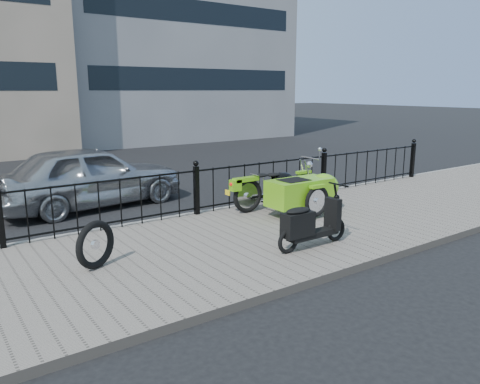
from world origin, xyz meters
TOP-DOWN VIEW (x-y plane):
  - ground at (0.00, 0.00)m, footprint 120.00×120.00m
  - sidewalk at (0.00, -0.50)m, footprint 30.00×3.80m
  - curb at (0.00, 1.44)m, footprint 30.00×0.10m
  - iron_fence at (0.00, 1.30)m, footprint 14.11×0.11m
  - motorcycle_sidecar at (1.78, 0.21)m, footprint 2.28×1.48m
  - scooter at (0.40, -1.47)m, footprint 1.42×0.41m
  - spare_tire at (-2.58, -0.39)m, footprint 0.65×0.39m
  - sedan_car at (-1.37, 3.58)m, footprint 4.22×2.12m

SIDE VIEW (x-z plane):
  - ground at x=0.00m, z-range 0.00..0.00m
  - sidewalk at x=0.00m, z-range 0.00..0.12m
  - curb at x=0.00m, z-range 0.00..0.12m
  - spare_tire at x=-2.58m, z-range 0.12..0.80m
  - scooter at x=0.40m, z-range 0.01..0.97m
  - iron_fence at x=0.00m, z-range 0.05..1.12m
  - motorcycle_sidecar at x=1.78m, z-range 0.10..1.09m
  - sedan_car at x=-1.37m, z-range 0.00..1.38m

